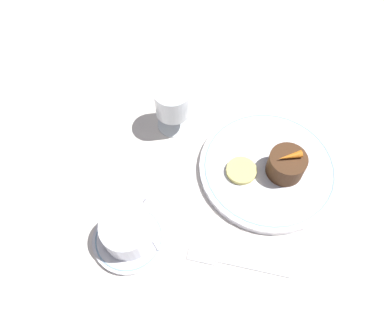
# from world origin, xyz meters

# --- Properties ---
(ground_plane) EXTENTS (3.00, 3.00, 0.00)m
(ground_plane) POSITION_xyz_m (0.00, 0.00, 0.00)
(ground_plane) COLOR white
(dinner_plate) EXTENTS (0.28, 0.28, 0.01)m
(dinner_plate) POSITION_xyz_m (0.02, -0.02, 0.01)
(dinner_plate) COLOR white
(dinner_plate) RESTS_ON ground_plane
(saucer) EXTENTS (0.13, 0.13, 0.01)m
(saucer) POSITION_xyz_m (-0.23, 0.16, 0.01)
(saucer) COLOR white
(saucer) RESTS_ON ground_plane
(coffee_cup) EXTENTS (0.12, 0.09, 0.05)m
(coffee_cup) POSITION_xyz_m (-0.22, 0.16, 0.04)
(coffee_cup) COLOR white
(coffee_cup) RESTS_ON saucer
(spoon) EXTENTS (0.08, 0.10, 0.00)m
(spoon) POSITION_xyz_m (-0.18, 0.16, 0.01)
(spoon) COLOR silver
(spoon) RESTS_ON saucer
(wine_glass) EXTENTS (0.07, 0.07, 0.11)m
(wine_glass) POSITION_xyz_m (0.04, 0.20, 0.07)
(wine_glass) COLOR silver
(wine_glass) RESTS_ON ground_plane
(fork) EXTENTS (0.05, 0.18, 0.01)m
(fork) POSITION_xyz_m (-0.19, -0.01, 0.00)
(fork) COLOR silver
(fork) RESTS_ON ground_plane
(dessert_cake) EXTENTS (0.07, 0.07, 0.05)m
(dessert_cake) POSITION_xyz_m (0.02, -0.05, 0.04)
(dessert_cake) COLOR #4C2D19
(dessert_cake) RESTS_ON dinner_plate
(carrot_garnish) EXTENTS (0.04, 0.04, 0.01)m
(carrot_garnish) POSITION_xyz_m (0.02, -0.05, 0.07)
(carrot_garnish) COLOR orange
(carrot_garnish) RESTS_ON dessert_cake
(pineapple_slice) EXTENTS (0.06, 0.06, 0.01)m
(pineapple_slice) POSITION_xyz_m (-0.02, 0.02, 0.02)
(pineapple_slice) COLOR #EFE075
(pineapple_slice) RESTS_ON dinner_plate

